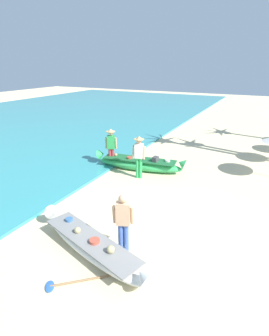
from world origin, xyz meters
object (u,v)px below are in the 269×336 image
object	(u,v)px
person_vendor_hatted	(139,154)
person_tourist_customer	(123,220)
paddle	(71,282)
person_vendor_assistant	(111,145)
boat_green_midground	(140,164)
boat_white_foreground	(91,245)

from	to	relation	value
person_vendor_hatted	person_tourist_customer	world-z (taller)	person_vendor_hatted
person_vendor_hatted	paddle	bearing A→B (deg)	-78.22
person_vendor_assistant	paddle	size ratio (longest dim) A/B	1.40
person_vendor_hatted	person_tourist_customer	bearing A→B (deg)	-68.72
boat_green_midground	person_vendor_hatted	size ratio (longest dim) A/B	2.33
person_vendor_hatted	person_tourist_customer	size ratio (longest dim) A/B	1.12
person_tourist_customer	boat_green_midground	bearing A→B (deg)	111.70
person_tourist_customer	paddle	distance (m)	1.87
person_vendor_hatted	paddle	distance (m)	6.31
person_tourist_customer	boat_white_foreground	bearing A→B (deg)	-145.32
boat_green_midground	person_tourist_customer	bearing A→B (deg)	-68.30
person_tourist_customer	paddle	bearing A→B (deg)	-107.62
boat_white_foreground	person_tourist_customer	distance (m)	1.10
boat_green_midground	person_vendor_hatted	distance (m)	1.21
paddle	person_vendor_assistant	bearing A→B (deg)	114.34
boat_green_midground	paddle	world-z (taller)	boat_green_midground
boat_green_midground	person_vendor_assistant	size ratio (longest dim) A/B	2.34
boat_green_midground	person_vendor_assistant	bearing A→B (deg)	-172.18
person_tourist_customer	paddle	world-z (taller)	person_tourist_customer
boat_green_midground	paddle	distance (m)	7.14
person_vendor_hatted	paddle	xyz separation A→B (m)	(1.27, -6.10, -1.05)
boat_white_foreground	paddle	xyz separation A→B (m)	(0.21, -1.07, -0.21)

